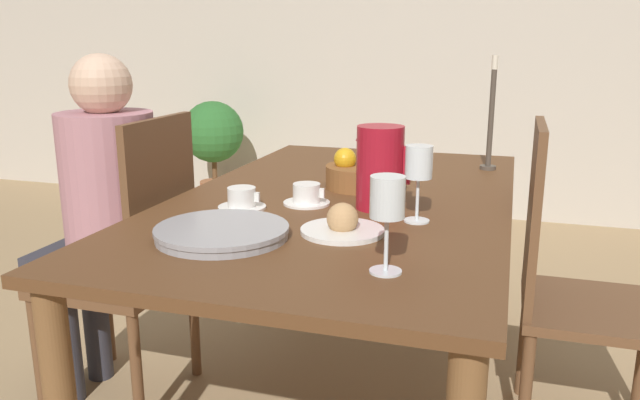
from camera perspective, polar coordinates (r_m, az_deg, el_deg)
wall_back at (r=4.43m, az=11.38°, el=15.34°), size 10.00×0.06×2.60m
dining_table at (r=1.96m, az=2.25°, el=-2.24°), size 1.00×1.73×0.73m
chair_person_side at (r=2.15m, az=-16.59°, el=-5.25°), size 0.42×0.42×0.97m
chair_opposite at (r=2.03m, az=21.79°, el=-6.94°), size 0.42×0.42×0.97m
person_seated at (r=2.15m, az=-19.23°, el=-0.32°), size 0.39×0.41×1.17m
red_pitcher at (r=1.77m, az=5.50°, el=3.00°), size 0.16×0.13×0.24m
wine_glass_water at (r=1.64m, az=9.02°, el=3.13°), size 0.07×0.07×0.20m
wine_glass_juice at (r=1.27m, az=6.18°, el=-0.26°), size 0.07×0.07×0.20m
teacup_near_person at (r=1.80m, az=-7.15°, el=0.04°), size 0.14×0.14×0.06m
teacup_across at (r=1.83m, az=-1.22°, el=0.41°), size 0.14×0.14×0.06m
serving_tray at (r=1.54m, az=-8.95°, el=-2.93°), size 0.33×0.33×0.03m
bread_plate at (r=1.56m, az=2.06°, el=-2.28°), size 0.21×0.21×0.08m
fruit_bowl at (r=2.04m, az=3.73°, el=2.41°), size 0.23×0.23×0.13m
candlestick_tall at (r=2.40m, az=15.34°, el=6.72°), size 0.06×0.06×0.42m
potted_plant at (r=4.52m, az=-9.73°, el=5.49°), size 0.43×0.43×0.79m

